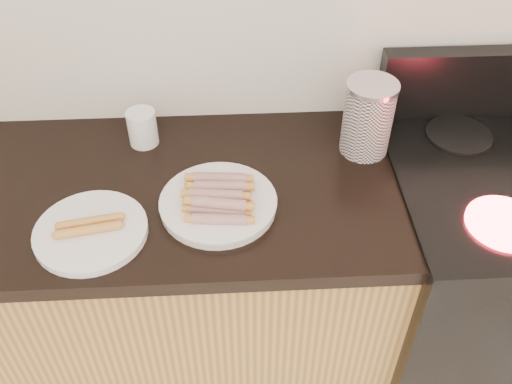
{
  "coord_description": "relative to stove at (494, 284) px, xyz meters",
  "views": [
    {
      "loc": [
        -0.02,
        0.61,
        1.87
      ],
      "look_at": [
        0.03,
        1.62,
        0.94
      ],
      "focal_mm": 40.0,
      "sensor_mm": 36.0,
      "label": 1
    }
  ],
  "objects": [
    {
      "name": "canister",
      "position": [
        -0.44,
        0.14,
        0.55
      ],
      "size": [
        0.13,
        0.13,
        0.21
      ],
      "rotation": [
        0.0,
        0.0,
        -0.15
      ],
      "color": "white",
      "rests_on": "counter_slab"
    },
    {
      "name": "cabinet_base",
      "position": [
        -1.48,
        0.01,
        -0.03
      ],
      "size": [
        2.2,
        0.59,
        0.86
      ],
      "primitive_type": "cube",
      "color": "#B17C43",
      "rests_on": "floor"
    },
    {
      "name": "mug",
      "position": [
        -1.04,
        0.2,
        0.49
      ],
      "size": [
        0.09,
        0.09,
        0.1
      ],
      "primitive_type": "cylinder",
      "rotation": [
        0.0,
        0.0,
        -0.13
      ],
      "color": "white",
      "rests_on": "counter_slab"
    },
    {
      "name": "hotdog_pile",
      "position": [
        -0.84,
        -0.06,
        0.49
      ],
      "size": [
        0.13,
        0.19,
        0.05
      ],
      "rotation": [
        0.0,
        0.0,
        -0.14
      ],
      "color": "#A03126",
      "rests_on": "main_plate"
    },
    {
      "name": "side_plate",
      "position": [
        -1.13,
        -0.14,
        0.45
      ],
      "size": [
        0.33,
        0.33,
        0.02
      ],
      "primitive_type": "cylinder",
      "rotation": [
        0.0,
        0.0,
        0.31
      ],
      "color": "white",
      "rests_on": "counter_slab"
    },
    {
      "name": "stove",
      "position": [
        0.0,
        0.0,
        0.0
      ],
      "size": [
        0.76,
        0.65,
        0.91
      ],
      "color": "black",
      "rests_on": "floor"
    },
    {
      "name": "burner_far_left",
      "position": [
        -0.17,
        0.17,
        0.46
      ],
      "size": [
        0.18,
        0.18,
        0.01
      ],
      "primitive_type": "cylinder",
      "color": "black",
      "rests_on": "stove"
    },
    {
      "name": "plain_sausages",
      "position": [
        -1.13,
        -0.14,
        0.47
      ],
      "size": [
        0.14,
        0.07,
        0.02
      ],
      "rotation": [
        0.0,
        0.0,
        0.18
      ],
      "color": "#D67C52",
      "rests_on": "side_plate"
    },
    {
      "name": "burner_near_left",
      "position": [
        -0.17,
        -0.17,
        0.46
      ],
      "size": [
        0.18,
        0.18,
        0.01
      ],
      "primitive_type": "cylinder",
      "color": "#FF1E2D",
      "rests_on": "stove"
    },
    {
      "name": "main_plate",
      "position": [
        -0.84,
        -0.06,
        0.45
      ],
      "size": [
        0.31,
        0.31,
        0.02
      ],
      "primitive_type": "cylinder",
      "rotation": [
        0.0,
        0.0,
        0.09
      ],
      "color": "white",
      "rests_on": "counter_slab"
    }
  ]
}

